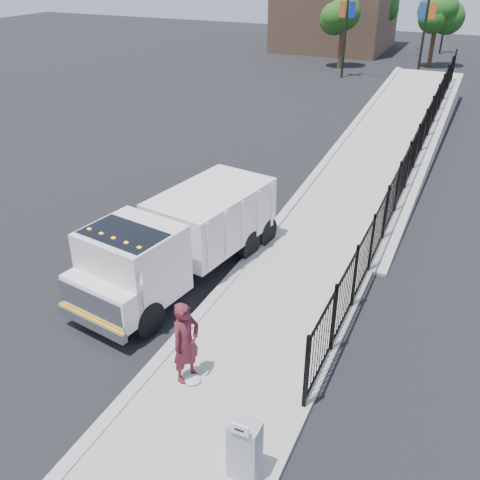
% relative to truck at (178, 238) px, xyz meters
% --- Properties ---
extents(ground, '(120.00, 120.00, 0.00)m').
position_rel_truck_xyz_m(ground, '(1.41, -1.37, -1.38)').
color(ground, black).
rests_on(ground, ground).
extents(sidewalk, '(3.55, 12.00, 0.12)m').
position_rel_truck_xyz_m(sidewalk, '(3.34, -3.37, -1.32)').
color(sidewalk, '#9E998E').
rests_on(sidewalk, ground).
extents(curb, '(0.30, 12.00, 0.16)m').
position_rel_truck_xyz_m(curb, '(1.41, -3.37, -1.30)').
color(curb, '#ADAAA3').
rests_on(curb, ground).
extents(ramp, '(3.95, 24.06, 3.19)m').
position_rel_truck_xyz_m(ramp, '(3.54, 14.63, -1.38)').
color(ramp, '#9E998E').
rests_on(ramp, ground).
extents(iron_fence, '(0.10, 28.00, 1.80)m').
position_rel_truck_xyz_m(iron_fence, '(4.96, 10.63, -0.48)').
color(iron_fence, black).
rests_on(iron_fence, ground).
extents(truck, '(3.37, 7.41, 2.44)m').
position_rel_truck_xyz_m(truck, '(0.00, 0.00, 0.00)').
color(truck, black).
rests_on(truck, ground).
extents(worker, '(0.68, 0.83, 1.98)m').
position_rel_truck_xyz_m(worker, '(2.32, -3.65, -0.27)').
color(worker, '#591B26').
rests_on(worker, sidewalk).
extents(utility_cabinet, '(0.55, 0.40, 1.25)m').
position_rel_truck_xyz_m(utility_cabinet, '(4.51, -5.41, -0.63)').
color(utility_cabinet, gray).
rests_on(utility_cabinet, sidewalk).
extents(arrow_sign, '(0.35, 0.04, 0.22)m').
position_rel_truck_xyz_m(arrow_sign, '(4.51, -5.63, 0.10)').
color(arrow_sign, white).
rests_on(arrow_sign, utility_cabinet).
extents(debris, '(0.36, 0.36, 0.09)m').
position_rel_truck_xyz_m(debris, '(2.49, -3.72, -1.21)').
color(debris, silver).
rests_on(debris, sidewalk).
extents(light_pole_0, '(3.77, 0.22, 8.00)m').
position_rel_truck_xyz_m(light_pole_0, '(-2.93, 29.77, 2.99)').
color(light_pole_0, black).
rests_on(light_pole_0, ground).
extents(light_pole_1, '(3.78, 0.22, 8.00)m').
position_rel_truck_xyz_m(light_pole_1, '(1.82, 31.22, 2.99)').
color(light_pole_1, black).
rests_on(light_pole_1, ground).
extents(light_pole_2, '(3.77, 0.22, 8.00)m').
position_rel_truck_xyz_m(light_pole_2, '(-2.88, 40.54, 2.99)').
color(light_pole_2, black).
rests_on(light_pole_2, ground).
extents(light_pole_3, '(3.78, 0.22, 8.00)m').
position_rel_truck_xyz_m(light_pole_3, '(2.00, 43.96, 2.99)').
color(light_pole_3, black).
rests_on(light_pole_3, ground).
extents(tree_0, '(2.63, 2.63, 5.31)m').
position_rel_truck_xyz_m(tree_0, '(-4.36, 33.18, 2.57)').
color(tree_0, '#382314').
rests_on(tree_0, ground).
extents(tree_1, '(2.45, 2.45, 5.23)m').
position_rel_truck_xyz_m(tree_1, '(2.24, 36.99, 2.56)').
color(tree_1, '#382314').
rests_on(tree_1, ground).
extents(tree_2, '(2.65, 2.65, 5.32)m').
position_rel_truck_xyz_m(tree_2, '(-3.46, 44.73, 2.57)').
color(tree_2, '#382314').
rests_on(tree_2, ground).
extents(building, '(10.00, 10.00, 8.00)m').
position_rel_truck_xyz_m(building, '(-7.59, 42.63, 2.62)').
color(building, '#8C664C').
rests_on(building, ground).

